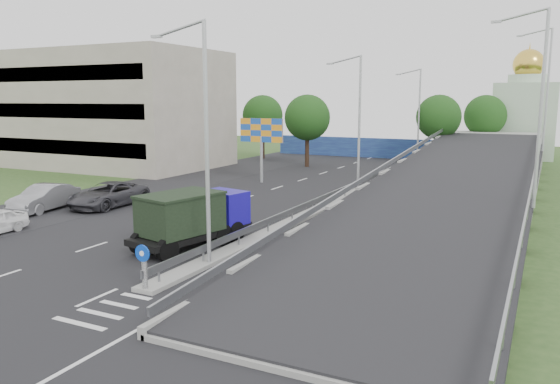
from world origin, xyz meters
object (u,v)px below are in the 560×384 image
Objects in this scene: lamp_post_near at (203,131)px; lamp_post_far at (417,112)px; lamp_post_mid at (357,117)px; church at (525,114)px; parked_car_c at (108,195)px; billboard at (261,134)px; dump_truck at (193,216)px; parked_car_b at (44,198)px; sign_bollard at (144,266)px.

lamp_post_near and lamp_post_far have the same top height.
lamp_post_near is 1.00× the size of lamp_post_far.
church is at bearing 73.78° from lamp_post_mid.
lamp_post_near is at bearing -32.88° from parked_car_c.
billboard reaches higher than dump_truck.
lamp_post_mid is (0.00, 20.00, 0.00)m from lamp_post_near.
parked_car_b is at bearing -136.15° from parked_car_c.
parked_car_b is (-25.90, -48.71, -4.47)m from church.
sign_bollard is 0.33× the size of parked_car_b.
dump_truck is 1.29× the size of parked_car_b.
lamp_post_far is at bearing 89.86° from sign_bollard.
parked_car_b is at bearing -137.41° from lamp_post_mid.
lamp_post_far is at bearing 63.16° from billboard.
lamp_post_mid is (0.11, 23.83, 4.77)m from sign_bollard.
lamp_post_near is at bearing -67.51° from billboard.
lamp_post_near and lamp_post_mid have the same top height.
parked_car_b is (-16.01, -14.71, -4.97)m from lamp_post_mid.
lamp_post_near is 17.57m from parked_car_b.
dump_truck reaches higher than parked_car_b.
lamp_post_near reaches higher than parked_car_c.
lamp_post_mid is at bearing 33.42° from parked_car_b.
lamp_post_far is 1.72× the size of parked_car_c.
dump_truck reaches higher than sign_bollard.
dump_truck is 1.12× the size of parked_car_c.
lamp_post_far reaches higher than billboard.
lamp_post_mid is 22.30m from parked_car_b.
lamp_post_near reaches higher than parked_car_b.
lamp_post_near is at bearing 88.36° from sign_bollard.
billboard is at bearing 167.62° from lamp_post_mid.
church is (9.89, 54.00, -0.50)m from lamp_post_near.
lamp_post_near reaches higher than dump_truck.
parked_car_b is at bearing -118.00° from church.
lamp_post_mid reaches higher than dump_truck.
dump_truck is (-2.27, -37.66, -4.29)m from lamp_post_far.
lamp_post_far is at bearing 90.00° from lamp_post_near.
church is at bearing 54.76° from lamp_post_far.
parked_car_c is (-23.12, -45.91, -4.49)m from church.
parked_car_c is at bearing 36.11° from parked_car_b.
lamp_post_far is at bearing 66.05° from parked_car_c.
sign_bollard is 44.08m from lamp_post_far.
lamp_post_near is 1.97× the size of parked_car_b.
church is 51.60m from parked_car_c.
lamp_post_mid is 1.97× the size of parked_car_b.
dump_truck is (6.84, -19.66, -2.67)m from billboard.
lamp_post_mid is 18.31m from dump_truck.
dump_truck is (-2.27, 2.34, -4.29)m from lamp_post_near.
lamp_post_near is 1.83× the size of billboard.
lamp_post_mid is at bearing -106.22° from church.
parked_car_b is 0.87× the size of parked_car_c.
billboard is 0.84× the size of dump_truck.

